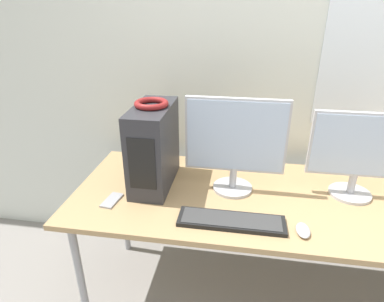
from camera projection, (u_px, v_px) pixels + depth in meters
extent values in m
cube|color=silver|center=(322.00, 63.00, 1.84)|extent=(8.00, 0.06, 2.70)
cube|color=tan|center=(323.00, 204.00, 1.62)|extent=(2.58, 0.81, 0.03)
cylinder|color=#99999E|center=(81.00, 279.00, 1.66)|extent=(0.04, 0.04, 0.73)
cylinder|color=#99999E|center=(124.00, 207.00, 2.24)|extent=(0.04, 0.04, 0.73)
cube|color=#2D2D33|center=(154.00, 147.00, 1.69)|extent=(0.19, 0.42, 0.44)
cube|color=black|center=(142.00, 165.00, 1.50)|extent=(0.13, 0.00, 0.26)
torus|color=maroon|center=(151.00, 104.00, 1.59)|extent=(0.17, 0.17, 0.03)
cylinder|color=#B7B7BC|center=(232.00, 187.00, 1.72)|extent=(0.21, 0.21, 0.02)
cylinder|color=#B7B7BC|center=(233.00, 177.00, 1.69)|extent=(0.04, 0.04, 0.11)
cube|color=#B7B7BC|center=(236.00, 136.00, 1.59)|extent=(0.51, 0.03, 0.38)
cube|color=silver|center=(236.00, 137.00, 1.58)|extent=(0.48, 0.00, 0.36)
cylinder|color=#B7B7BC|center=(350.00, 193.00, 1.67)|extent=(0.21, 0.21, 0.02)
cylinder|color=#B7B7BC|center=(352.00, 182.00, 1.64)|extent=(0.04, 0.04, 0.11)
cube|color=#B7B7BC|center=(361.00, 145.00, 1.55)|extent=(0.48, 0.03, 0.33)
cube|color=silver|center=(362.00, 146.00, 1.54)|extent=(0.46, 0.00, 0.31)
cube|color=black|center=(231.00, 221.00, 1.45)|extent=(0.48, 0.14, 0.02)
cube|color=#383838|center=(231.00, 219.00, 1.45)|extent=(0.45, 0.12, 0.00)
ellipsoid|color=#B2B2B7|center=(303.00, 230.00, 1.39)|extent=(0.06, 0.11, 0.02)
cube|color=#99999E|center=(112.00, 200.00, 1.61)|extent=(0.08, 0.14, 0.01)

